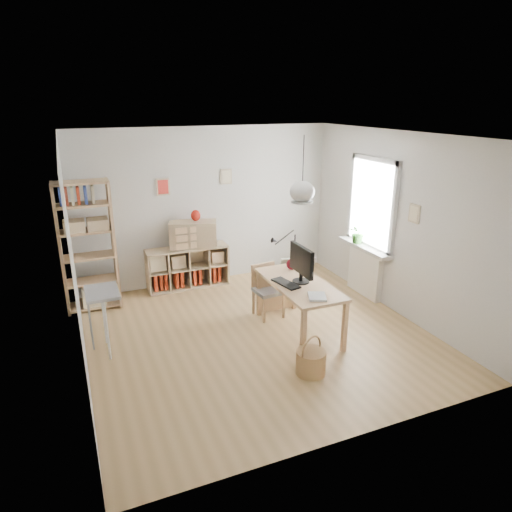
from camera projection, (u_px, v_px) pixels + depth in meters
name	position (u px, v px, depth m)	size (l,w,h in m)	color
ground	(258.00, 334.00, 6.38)	(4.50, 4.50, 0.00)	tan
room_shell	(302.00, 192.00, 5.79)	(4.50, 4.50, 4.50)	silver
window_unit	(372.00, 204.00, 7.21)	(0.07, 1.16, 1.46)	white
radiator	(365.00, 272.00, 7.57)	(0.10, 0.80, 0.80)	white
windowsill	(364.00, 247.00, 7.41)	(0.22, 1.20, 0.06)	silver
desk	(299.00, 289.00, 6.23)	(0.70, 1.50, 0.75)	tan
cube_shelf	(186.00, 270.00, 7.92)	(1.40, 0.38, 0.72)	tan
tall_bookshelf	(87.00, 241.00, 6.85)	(0.80, 0.38, 2.00)	tan
side_table	(98.00, 305.00, 5.72)	(0.40, 0.55, 0.85)	gray
chair	(267.00, 287.00, 6.82)	(0.42, 0.42, 0.79)	gray
wicker_basket	(311.00, 361.00, 5.43)	(0.36, 0.36, 0.50)	tan
storage_chest	(301.00, 286.00, 7.49)	(0.73, 0.79, 0.62)	silver
monitor	(301.00, 262.00, 6.13)	(0.23, 0.59, 0.51)	black
keyboard	(286.00, 283.00, 6.15)	(0.17, 0.46, 0.02)	black
task_lamp	(283.00, 246.00, 6.64)	(0.47, 0.17, 0.50)	black
yarn_ball	(292.00, 264.00, 6.65)	(0.16, 0.16, 0.16)	#47090E
paper_tray	(317.00, 297.00, 5.73)	(0.22, 0.27, 0.03)	silver
drawer_chest	(193.00, 234.00, 7.73)	(0.78, 0.36, 0.45)	tan
red_vase	(196.00, 216.00, 7.64)	(0.16, 0.16, 0.19)	maroon
potted_plant	(358.00, 233.00, 7.49)	(0.31, 0.26, 0.34)	#336F29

